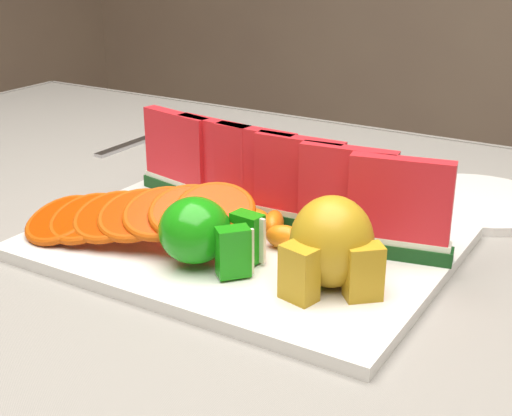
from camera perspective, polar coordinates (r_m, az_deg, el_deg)
table at (r=0.79m, az=-3.61°, el=-9.68°), size 1.40×0.90×0.75m
tablecloth at (r=0.76m, az=-3.72°, el=-5.62°), size 1.53×1.03×0.20m
platter at (r=0.72m, az=-0.96°, el=-2.76°), size 0.40×0.30×0.01m
apple_cluster at (r=0.65m, az=-4.30°, el=-1.97°), size 0.11×0.09×0.06m
pear_cluster at (r=0.61m, az=6.07°, el=-2.99°), size 0.09×0.09×0.08m
side_plate at (r=0.87m, az=17.22°, el=0.45°), size 0.23×0.23×0.01m
fork at (r=1.10m, az=-9.15°, el=5.36°), size 0.02×0.20×0.00m
watermelon_row at (r=0.74m, az=1.63°, el=2.19°), size 0.39×0.07×0.10m
orange_fan_front at (r=0.71m, az=-9.60°, el=-0.53°), size 0.25×0.15×0.06m
orange_fan_back at (r=0.83m, az=3.00°, el=2.30°), size 0.27×0.09×0.04m
tangerine_segments at (r=0.73m, az=-1.10°, el=-1.04°), size 0.20×0.07×0.02m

